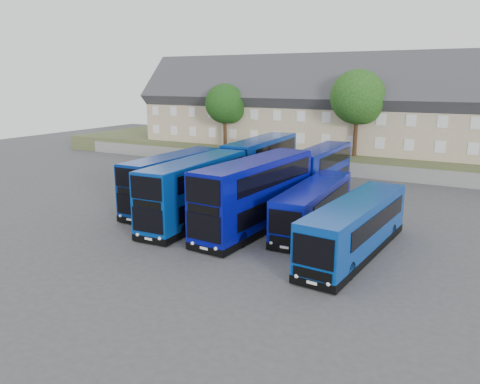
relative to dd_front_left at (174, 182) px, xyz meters
name	(u,v)px	position (x,y,z in m)	size (l,w,h in m)	color
ground	(216,238)	(6.92, -4.81, -2.09)	(120.00, 120.00, 0.00)	#404045
retaining_wall	(332,168)	(6.92, 19.19, -1.34)	(70.00, 0.40, 1.50)	slate
earth_bank	(356,153)	(6.92, 29.19, -1.09)	(80.00, 20.00, 2.00)	#4B5530
terrace_row	(350,110)	(6.92, 25.19, 4.51)	(54.00, 10.40, 11.20)	tan
dd_front_left	(174,182)	(0.00, 0.00, 0.00)	(2.47, 10.71, 4.25)	navy
dd_front_mid	(195,192)	(3.63, -2.27, 0.13)	(3.07, 11.46, 4.52)	navy
dd_front_right	(256,195)	(8.21, -1.70, 0.27)	(3.54, 12.20, 4.79)	#070B89
dd_rear_left	(261,164)	(3.10, 9.61, 0.22)	(3.31, 11.94, 4.70)	navy
dd_rear_right	(320,172)	(8.83, 9.86, -0.03)	(2.43, 10.56, 4.19)	navy
coach_east_a	(314,207)	(11.68, 0.36, -0.58)	(2.85, 11.36, 3.08)	#080F99
coach_east_b	(355,229)	(15.57, -3.31, -0.50)	(3.46, 12.01, 3.24)	#083A9C
tree_west	(226,105)	(-6.94, 20.29, 4.96)	(4.80, 4.80, 7.65)	#382314
tree_mid	(359,99)	(9.06, 20.79, 5.98)	(5.76, 5.76, 9.18)	#382314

